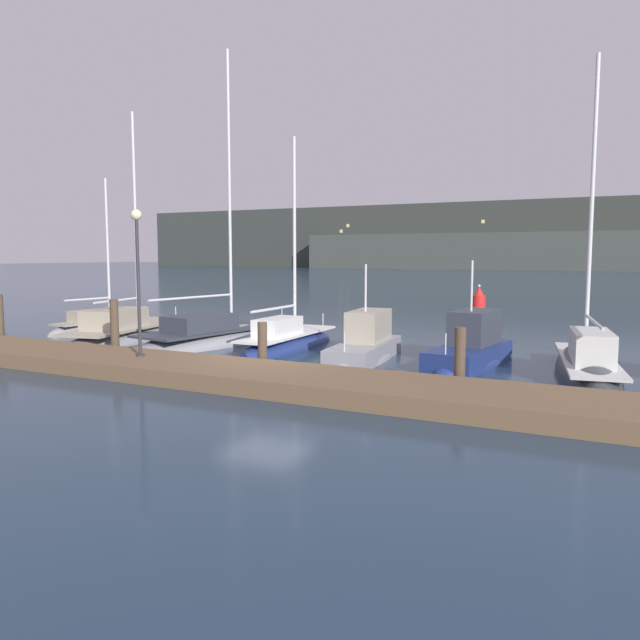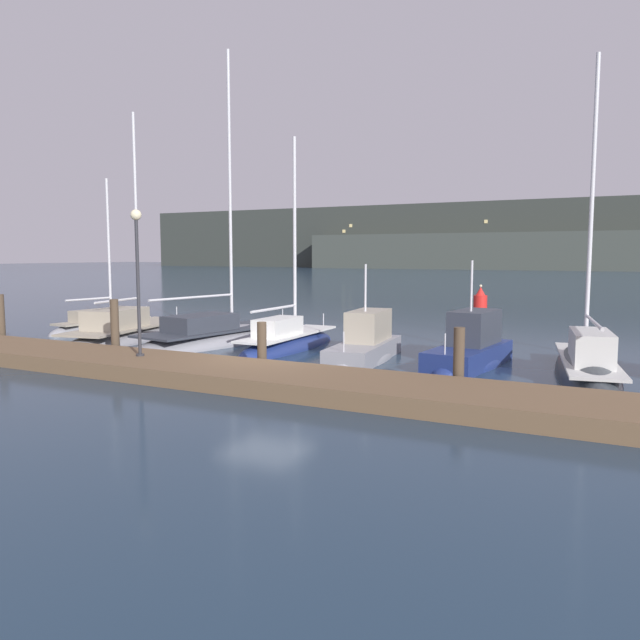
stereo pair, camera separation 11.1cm
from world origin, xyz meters
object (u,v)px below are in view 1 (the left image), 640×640
at_px(sailboat_berth_3, 218,340).
at_px(sailboat_berth_7, 587,372).
at_px(channel_buoy, 479,303).
at_px(motorboat_berth_6, 470,357).
at_px(sailboat_berth_1, 102,328).
at_px(sailboat_berth_2, 128,336).
at_px(motorboat_berth_5, 365,352).
at_px(dock_lamppost, 138,260).
at_px(sailboat_berth_4, 287,345).

xyz_separation_m(sailboat_berth_3, sailboat_berth_7, (13.43, -0.79, 0.01)).
distance_m(sailboat_berth_3, channel_buoy, 18.19).
bearing_deg(motorboat_berth_6, sailboat_berth_1, 175.39).
relative_size(sailboat_berth_1, sailboat_berth_2, 0.77).
height_order(motorboat_berth_5, channel_buoy, motorboat_berth_5).
bearing_deg(sailboat_berth_7, channel_buoy, 111.71).
xyz_separation_m(sailboat_berth_7, dock_lamppost, (-11.98, -5.06, 3.19)).
bearing_deg(sailboat_berth_7, sailboat_berth_3, 176.62).
bearing_deg(motorboat_berth_5, sailboat_berth_4, 165.98).
bearing_deg(sailboat_berth_3, sailboat_berth_4, -1.77).
height_order(sailboat_berth_3, motorboat_berth_5, sailboat_berth_3).
xyz_separation_m(sailboat_berth_4, motorboat_berth_6, (6.83, -0.44, 0.13)).
bearing_deg(sailboat_berth_4, channel_buoy, 79.67).
bearing_deg(channel_buoy, sailboat_berth_1, -129.73).
height_order(sailboat_berth_3, dock_lamppost, sailboat_berth_3).
height_order(sailboat_berth_1, motorboat_berth_5, sailboat_berth_1).
distance_m(sailboat_berth_1, sailboat_berth_3, 7.20).
xyz_separation_m(motorboat_berth_6, sailboat_berth_7, (3.40, -0.26, -0.13)).
relative_size(sailboat_berth_1, motorboat_berth_6, 1.54).
bearing_deg(dock_lamppost, sailboat_berth_1, 142.06).
relative_size(sailboat_berth_4, motorboat_berth_6, 1.71).
xyz_separation_m(sailboat_berth_1, sailboat_berth_2, (3.28, -1.71, 0.04)).
height_order(sailboat_berth_2, sailboat_berth_7, sailboat_berth_2).
bearing_deg(motorboat_berth_6, sailboat_berth_3, 176.93).
xyz_separation_m(sailboat_berth_2, sailboat_berth_4, (7.06, 0.76, -0.01)).
distance_m(sailboat_berth_1, motorboat_berth_5, 13.92).
relative_size(sailboat_berth_1, sailboat_berth_3, 0.63).
bearing_deg(sailboat_berth_7, dock_lamppost, -157.11).
bearing_deg(motorboat_berth_6, sailboat_berth_2, -178.66).
xyz_separation_m(sailboat_berth_1, sailboat_berth_7, (20.57, -1.64, 0.03)).
height_order(motorboat_berth_6, dock_lamppost, dock_lamppost).
bearing_deg(sailboat_berth_4, sailboat_berth_7, -3.88).
bearing_deg(sailboat_berth_2, sailboat_berth_3, 12.60).
bearing_deg(sailboat_berth_1, sailboat_berth_3, -6.76).
bearing_deg(channel_buoy, motorboat_berth_6, -78.11).
xyz_separation_m(sailboat_berth_3, sailboat_berth_4, (3.19, -0.10, 0.02)).
distance_m(sailboat_berth_3, motorboat_berth_5, 6.73).
bearing_deg(motorboat_berth_5, sailboat_berth_3, 171.77).
bearing_deg(motorboat_berth_6, motorboat_berth_5, -172.82).
distance_m(sailboat_berth_3, sailboat_berth_7, 13.45).
distance_m(sailboat_berth_4, motorboat_berth_5, 3.57).
relative_size(sailboat_berth_1, channel_buoy, 4.38).
xyz_separation_m(sailboat_berth_2, dock_lamppost, (5.31, -4.99, 3.17)).
bearing_deg(sailboat_berth_3, sailboat_berth_2, -167.40).
relative_size(sailboat_berth_3, channel_buoy, 7.00).
bearing_deg(sailboat_berth_2, sailboat_berth_4, 6.19).
relative_size(motorboat_berth_6, channel_buoy, 2.85).
relative_size(sailboat_berth_1, sailboat_berth_4, 0.90).
relative_size(motorboat_berth_5, motorboat_berth_6, 1.05).
distance_m(motorboat_berth_6, sailboat_berth_7, 3.41).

